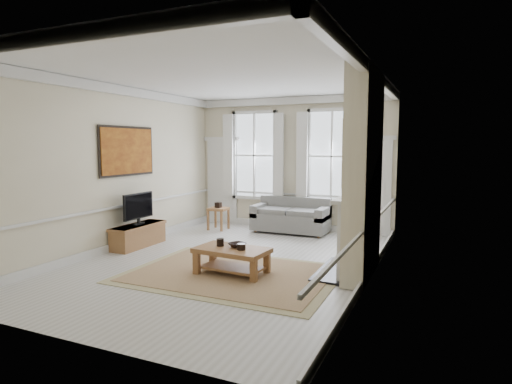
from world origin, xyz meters
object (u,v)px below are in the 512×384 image
at_px(side_table, 218,212).
at_px(coffee_table, 232,253).
at_px(sofa, 291,218).
at_px(tv_stand, 138,235).

xyz_separation_m(side_table, coffee_table, (2.09, -3.30, -0.08)).
xyz_separation_m(sofa, tv_stand, (-2.50, -2.80, -0.12)).
bearing_deg(side_table, tv_stand, -105.99).
distance_m(sofa, tv_stand, 3.76).
xyz_separation_m(side_table, tv_stand, (-0.67, -2.34, -0.22)).
bearing_deg(coffee_table, tv_stand, 165.13).
distance_m(coffee_table, tv_stand, 2.92).
distance_m(sofa, side_table, 1.89).
bearing_deg(tv_stand, side_table, 74.01).
relative_size(sofa, side_table, 3.27).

